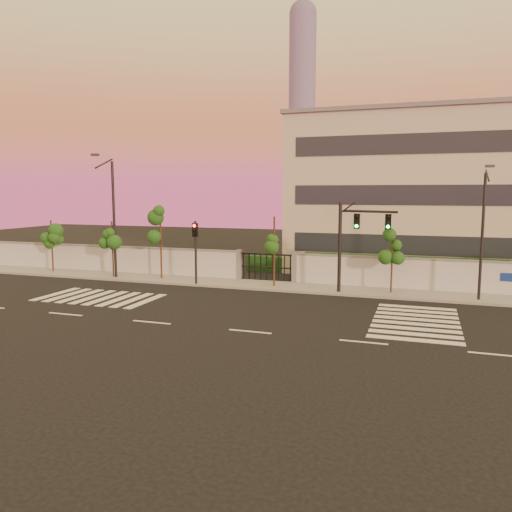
% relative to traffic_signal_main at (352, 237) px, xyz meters
% --- Properties ---
extents(ground, '(120.00, 120.00, 0.00)m').
position_rel_traffic_signal_main_xyz_m(ground, '(-3.10, -9.61, -3.55)').
color(ground, black).
rests_on(ground, ground).
extents(sidewalk, '(60.00, 3.00, 0.15)m').
position_rel_traffic_signal_main_xyz_m(sidewalk, '(-3.10, 0.89, -3.47)').
color(sidewalk, gray).
rests_on(sidewalk, ground).
extents(perimeter_wall, '(60.00, 0.36, 2.20)m').
position_rel_traffic_signal_main_xyz_m(perimeter_wall, '(-3.00, 2.39, -2.48)').
color(perimeter_wall, '#B9BCC1').
rests_on(perimeter_wall, ground).
extents(hedge_row, '(41.00, 4.25, 1.80)m').
position_rel_traffic_signal_main_xyz_m(hedge_row, '(-1.93, 5.13, -2.73)').
color(hedge_row, black).
rests_on(hedge_row, ground).
extents(institutional_building, '(24.40, 12.40, 12.25)m').
position_rel_traffic_signal_main_xyz_m(institutional_building, '(5.90, 12.38, 2.61)').
color(institutional_building, beige).
rests_on(institutional_building, ground).
extents(distant_skyscraper, '(16.00, 16.00, 118.00)m').
position_rel_traffic_signal_main_xyz_m(distant_skyscraper, '(-68.10, 270.39, 58.44)').
color(distant_skyscraper, slate).
rests_on(distant_skyscraper, ground).
extents(road_markings, '(57.00, 7.62, 0.02)m').
position_rel_traffic_signal_main_xyz_m(road_markings, '(-4.68, -5.85, -3.54)').
color(road_markings, silver).
rests_on(road_markings, ground).
extents(street_tree_a, '(1.47, 1.17, 4.08)m').
position_rel_traffic_signal_main_xyz_m(street_tree_a, '(-22.81, 0.87, -0.54)').
color(street_tree_a, '#382314').
rests_on(street_tree_a, ground).
extents(street_tree_b, '(1.37, 1.09, 4.13)m').
position_rel_traffic_signal_main_xyz_m(street_tree_b, '(-17.03, 0.35, -0.51)').
color(street_tree_b, '#382314').
rests_on(street_tree_b, ground).
extents(street_tree_c, '(1.61, 1.28, 5.32)m').
position_rel_traffic_signal_main_xyz_m(street_tree_c, '(-13.37, 0.83, 0.37)').
color(street_tree_c, '#382314').
rests_on(street_tree_c, ground).
extents(street_tree_d, '(1.40, 1.11, 4.66)m').
position_rel_traffic_signal_main_xyz_m(street_tree_d, '(-4.97, 0.50, -0.12)').
color(street_tree_d, '#382314').
rests_on(street_tree_d, ground).
extents(street_tree_e, '(1.38, 1.10, 3.90)m').
position_rel_traffic_signal_main_xyz_m(street_tree_e, '(2.36, 0.77, -0.67)').
color(street_tree_e, '#382314').
rests_on(street_tree_e, ground).
extents(traffic_signal_main, '(3.48, 1.24, 5.61)m').
position_rel_traffic_signal_main_xyz_m(traffic_signal_main, '(0.00, 0.00, 0.00)').
color(traffic_signal_main, black).
rests_on(traffic_signal_main, ground).
extents(traffic_signal_secondary, '(0.34, 0.33, 4.31)m').
position_rel_traffic_signal_main_xyz_m(traffic_signal_secondary, '(-10.15, -0.38, -0.81)').
color(traffic_signal_secondary, black).
rests_on(traffic_signal_secondary, ground).
extents(streetlight_west, '(0.52, 2.10, 8.73)m').
position_rel_traffic_signal_main_xyz_m(streetlight_west, '(-16.76, 0.04, 1.17)').
color(streetlight_west, black).
rests_on(streetlight_west, ground).
extents(streetlight_east, '(0.45, 1.83, 7.60)m').
position_rel_traffic_signal_main_xyz_m(streetlight_east, '(7.20, 0.11, 0.56)').
color(streetlight_east, black).
rests_on(streetlight_east, ground).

